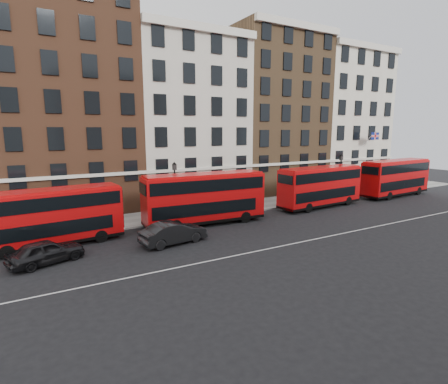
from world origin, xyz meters
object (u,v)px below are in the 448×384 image
bus_c (320,186)px  car_rear (46,252)px  traffic_light (397,174)px  car_front (174,233)px  bus_b (204,197)px  bus_d (396,177)px  bus_a (49,216)px

bus_c → car_rear: (-26.94, -3.44, -1.60)m
traffic_light → bus_c: bearing=-173.3°
car_front → traffic_light: 35.05m
bus_c → car_rear: size_ratio=2.35×
bus_c → traffic_light: (16.08, 1.89, 0.08)m
bus_b → bus_c: size_ratio=1.04×
car_rear → bus_d: bearing=-103.6°
bus_c → car_front: 18.91m
bus_a → traffic_light: bus_a is taller
car_front → bus_b: bearing=-58.3°
bus_b → car_rear: (-12.89, -3.44, -1.69)m
bus_a → traffic_light: size_ratio=3.11×
bus_a → bus_b: size_ratio=0.92×
bus_b → bus_c: (14.06, -0.00, -0.09)m
bus_a → car_front: 8.93m
bus_b → car_front: (-4.42, -3.72, -1.63)m
bus_a → bus_d: bearing=-5.2°
bus_b → car_rear: bus_b is taller
car_rear → car_front: size_ratio=0.90×
bus_d → car_front: 31.72m
bus_a → bus_b: 12.42m
bus_a → bus_b: bus_b is taller
bus_d → car_rear: 40.11m
bus_a → car_front: bus_a is taller
car_rear → bus_b: bearing=-93.5°
bus_a → bus_c: 26.47m
bus_b → car_rear: 13.44m
car_rear → traffic_light: (43.02, 5.33, 1.67)m
bus_a → bus_c: size_ratio=0.96×
bus_d → traffic_light: bearing=27.6°
car_front → traffic_light: size_ratio=1.54×
bus_a → bus_d: (39.45, 0.00, 0.22)m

